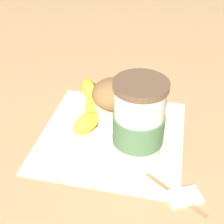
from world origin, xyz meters
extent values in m
plane|color=tan|center=(0.00, 0.00, 0.00)|extent=(3.00, 3.00, 0.00)
cube|color=beige|center=(0.00, 0.00, 0.00)|extent=(0.26, 0.26, 0.00)
cylinder|color=silver|center=(-0.05, 0.04, 0.07)|extent=(0.08, 0.08, 0.13)
cylinder|color=brown|center=(-0.05, 0.04, 0.14)|extent=(0.08, 0.08, 0.01)
cylinder|color=#4C754C|center=(-0.05, 0.04, 0.06)|extent=(0.08, 0.08, 0.05)
cylinder|color=white|center=(0.01, -0.04, 0.02)|extent=(0.07, 0.07, 0.04)
ellipsoid|color=olive|center=(0.01, -0.04, 0.06)|extent=(0.08, 0.08, 0.05)
ellipsoid|color=yellow|center=(0.05, 0.00, 0.02)|extent=(0.05, 0.07, 0.04)
ellipsoid|color=yellow|center=(0.05, -0.06, 0.02)|extent=(0.04, 0.07, 0.04)
ellipsoid|color=yellow|center=(0.08, -0.11, 0.02)|extent=(0.06, 0.07, 0.04)
cube|color=white|center=(-0.14, 0.11, 0.00)|extent=(0.06, 0.05, 0.01)
cube|color=#9E7547|center=(-0.12, 0.11, 0.00)|extent=(0.10, 0.06, 0.00)
camera|label=1|loc=(-0.10, 0.42, 0.37)|focal=50.00mm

